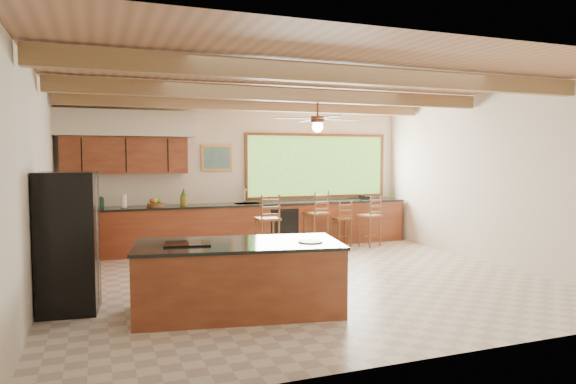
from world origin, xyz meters
name	(u,v)px	position (x,y,z in m)	size (l,w,h in m)	color
ground	(300,280)	(0.00, 0.00, 0.00)	(7.20, 7.20, 0.00)	beige
room_shell	(276,136)	(-0.17, 0.65, 2.21)	(7.27, 6.54, 3.02)	silver
counter_run	(212,230)	(-0.82, 2.52, 0.46)	(7.12, 3.10, 1.26)	brown
island	(239,277)	(-1.30, -1.23, 0.43)	(2.60, 1.55, 0.87)	brown
refrigerator	(68,242)	(-3.22, -0.50, 0.85)	(0.73, 0.71, 1.70)	black
bar_stool_a	(268,220)	(0.10, 1.83, 0.70)	(0.43, 0.43, 1.19)	brown
bar_stool_b	(371,216)	(2.46, 2.16, 0.63)	(0.48, 0.48, 1.07)	brown
bar_stool_c	(317,214)	(1.34, 2.39, 0.70)	(0.51, 0.51, 1.19)	brown
bar_stool_d	(343,219)	(1.94, 2.40, 0.57)	(0.35, 0.35, 0.96)	brown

